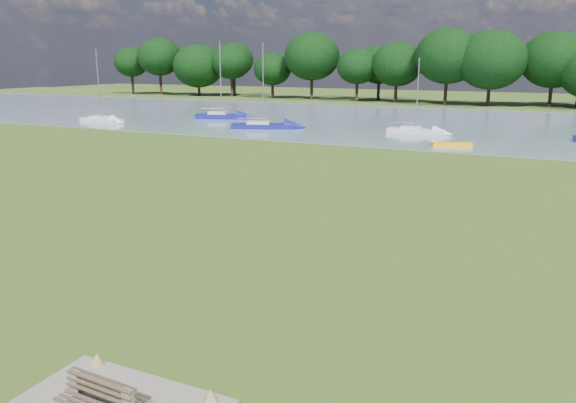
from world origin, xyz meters
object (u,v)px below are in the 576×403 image
at_px(sailboat_4, 101,118).
at_px(sailboat_5, 221,114).
at_px(bench_pair, 103,400).
at_px(sailboat_0, 263,124).
at_px(kayak, 452,144).
at_px(sailboat_6, 415,129).

bearing_deg(sailboat_4, sailboat_5, 46.97).
distance_m(bench_pair, sailboat_5, 57.31).
xyz_separation_m(bench_pair, sailboat_0, (-19.44, 43.39, 0.01)).
distance_m(kayak, sailboat_5, 30.32).
height_order(kayak, sailboat_5, sailboat_5).
distance_m(sailboat_0, sailboat_5, 11.00).
relative_size(sailboat_5, sailboat_6, 1.27).
bearing_deg(sailboat_5, kayak, -38.76).
height_order(bench_pair, sailboat_0, sailboat_0).
bearing_deg(sailboat_4, sailboat_0, 13.10).
bearing_deg(bench_pair, sailboat_4, 135.99).
xyz_separation_m(sailboat_0, sailboat_4, (-19.06, -2.60, -0.01)).
height_order(sailboat_0, sailboat_6, sailboat_0).
bearing_deg(kayak, sailboat_6, 100.06).
bearing_deg(sailboat_5, bench_pair, -78.58).
bearing_deg(sailboat_5, sailboat_6, -27.78).
height_order(kayak, sailboat_0, sailboat_0).
relative_size(kayak, sailboat_6, 0.45).
relative_size(bench_pair, sailboat_4, 0.21).
xyz_separation_m(sailboat_0, sailboat_6, (14.92, 2.40, -0.01)).
relative_size(bench_pair, sailboat_5, 0.19).
bearing_deg(sailboat_5, sailboat_4, -156.65).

